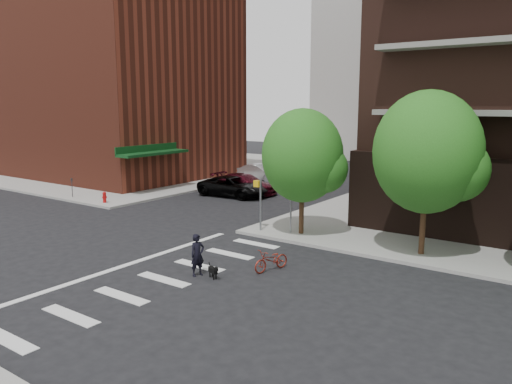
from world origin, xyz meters
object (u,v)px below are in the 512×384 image
parked_car_silver (261,172)px  scooter (271,260)px  parked_car_black (233,187)px  fire_hydrant (104,197)px  dog_walker (197,255)px  parked_car_maroon (245,184)px

parked_car_silver → scooter: size_ratio=2.54×
parked_car_black → parked_car_silver: size_ratio=1.21×
fire_hydrant → dog_walker: (14.23, -6.70, 0.27)m
parked_car_black → parked_car_maroon: bearing=-3.2°
parked_car_maroon → parked_car_silver: bearing=21.0°
fire_hydrant → scooter: size_ratio=0.43×
parked_car_black → dog_walker: bearing=-149.8°
fire_hydrant → parked_car_black: bearing=55.6°
parked_car_maroon → dog_walker: bearing=-152.5°
parked_car_maroon → scooter: (11.24, -13.25, -0.29)m
scooter → dog_walker: size_ratio=1.03×
scooter → dog_walker: dog_walker is taller
parked_car_silver → dog_walker: (11.93, -21.29, 0.11)m
fire_hydrant → dog_walker: dog_walker is taller
dog_walker → scooter: bearing=-28.9°
parked_car_black → parked_car_silver: bearing=17.1°
parked_car_maroon → dog_walker: (9.23, -15.37, 0.09)m
parked_car_maroon → scooter: bearing=-143.2°
parked_car_black → scooter: (11.24, -11.88, -0.28)m
parked_car_silver → scooter: (13.94, -19.18, -0.26)m
parked_car_maroon → fire_hydrant: bearing=146.5°
scooter → parked_car_black: bearing=147.7°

